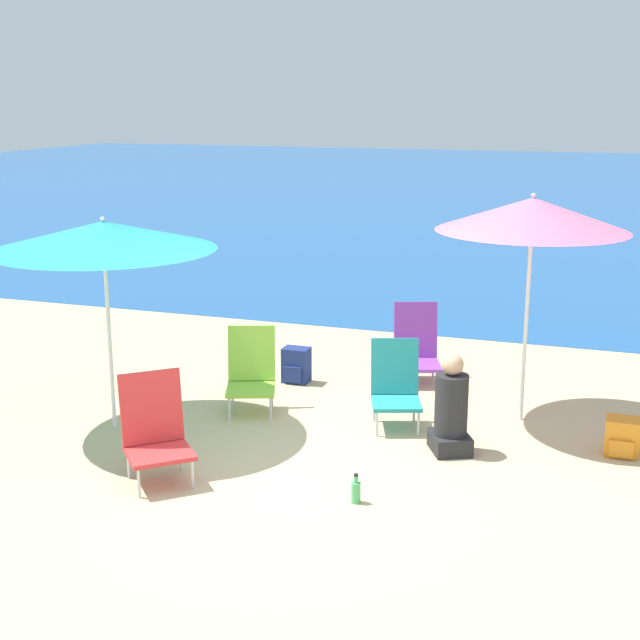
{
  "coord_description": "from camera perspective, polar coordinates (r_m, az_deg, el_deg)",
  "views": [
    {
      "loc": [
        2.43,
        -6.06,
        2.99
      ],
      "look_at": [
        -0.14,
        1.39,
        1.0
      ],
      "focal_mm": 50.0,
      "sensor_mm": 36.0,
      "label": 1
    }
  ],
  "objects": [
    {
      "name": "ground_plane",
      "position": [
        7.18,
        -2.6,
        -10.46
      ],
      "size": [
        60.0,
        60.0,
        0.0
      ],
      "primitive_type": "plane",
      "color": "#C6B284"
    },
    {
      "name": "sea_water",
      "position": [
        31.12,
        14.66,
        8.21
      ],
      "size": [
        60.0,
        40.0,
        0.01
      ],
      "color": "#1E5699",
      "rests_on": "ground"
    },
    {
      "name": "beach_chair_lime",
      "position": [
        8.68,
        -4.42,
        -3.25
      ],
      "size": [
        0.62,
        0.67,
        0.81
      ],
      "rotation": [
        0.0,
        0.0,
        0.36
      ],
      "color": "silver",
      "rests_on": "ground"
    },
    {
      "name": "person_seated_near",
      "position": [
        7.75,
        8.38,
        -5.8
      ],
      "size": [
        0.45,
        0.47,
        0.88
      ],
      "rotation": [
        0.0,
        0.0,
        0.48
      ],
      "color": "#262628",
      "rests_on": "ground"
    },
    {
      "name": "backpack_orange",
      "position": [
        8.1,
        18.77,
        -7.1
      ],
      "size": [
        0.29,
        0.27,
        0.32
      ],
      "color": "orange",
      "rests_on": "ground"
    },
    {
      "name": "water_bottle",
      "position": [
        6.85,
        2.31,
        -10.9
      ],
      "size": [
        0.07,
        0.07,
        0.23
      ],
      "color": "#4CB266",
      "rests_on": "ground"
    },
    {
      "name": "beach_umbrella_teal",
      "position": [
        8.11,
        -13.7,
        5.26
      ],
      "size": [
        2.01,
        2.01,
        1.96
      ],
      "color": "white",
      "rests_on": "ground"
    },
    {
      "name": "beach_umbrella_pink",
      "position": [
        8.28,
        13.44,
        6.58
      ],
      "size": [
        1.75,
        1.75,
        2.15
      ],
      "color": "white",
      "rests_on": "ground"
    },
    {
      "name": "beach_chair_purple",
      "position": [
        9.66,
        6.19,
        -1.66
      ],
      "size": [
        0.63,
        0.7,
        0.82
      ],
      "rotation": [
        0.0,
        0.0,
        0.35
      ],
      "color": "silver",
      "rests_on": "ground"
    },
    {
      "name": "beach_chair_teal",
      "position": [
        8.31,
        4.85,
        -4.1
      ],
      "size": [
        0.59,
        0.64,
        0.79
      ],
      "rotation": [
        0.0,
        0.0,
        0.33
      ],
      "color": "silver",
      "rests_on": "ground"
    },
    {
      "name": "beach_chair_red",
      "position": [
        7.25,
        -10.52,
        -6.83
      ],
      "size": [
        0.71,
        0.71,
        0.86
      ],
      "rotation": [
        0.0,
        0.0,
        0.74
      ],
      "color": "silver",
      "rests_on": "ground"
    },
    {
      "name": "backpack_navy",
      "position": [
        9.55,
        -1.54,
        -2.92
      ],
      "size": [
        0.28,
        0.23,
        0.38
      ],
      "color": "navy",
      "rests_on": "ground"
    }
  ]
}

